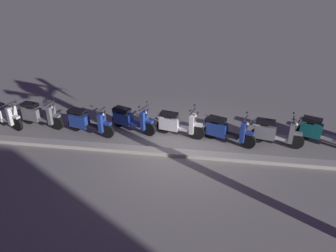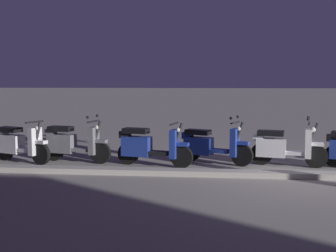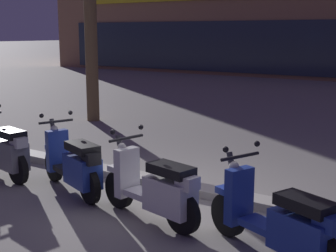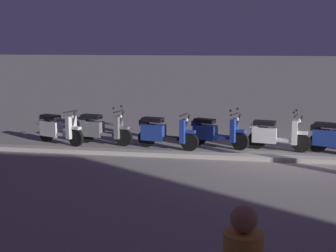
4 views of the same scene
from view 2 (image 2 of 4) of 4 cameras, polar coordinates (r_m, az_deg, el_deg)
The scene contains 7 objects.
ground_plane at distance 9.81m, azimuth 16.91°, elevation -6.07°, with size 200.00×200.00×0.00m, color gray.
curb_strip at distance 9.47m, azimuth 17.30°, elevation -6.14°, with size 60.00×0.36×0.12m, color #ADA89E.
scooter_white_mid_rear at distance 10.59m, azimuth 14.74°, elevation -2.65°, with size 1.73×0.69×1.17m.
scooter_blue_last_in_row at distance 10.61m, azimuth 5.49°, elevation -2.50°, with size 1.75×0.89×1.17m.
scooter_blue_lead_nearest at distance 10.25m, azimuth -2.63°, elevation -2.64°, with size 1.83×0.73×1.04m.
scooter_grey_mid_centre at distance 11.00m, azimuth -12.50°, elevation -2.19°, with size 1.79×0.71×1.17m.
scooter_white_far_back at distance 11.33m, azimuth -18.97°, elevation -2.19°, with size 1.65×0.87×1.04m.
Camera 2 is at (1.86, 9.42, 2.01)m, focal length 46.70 mm.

